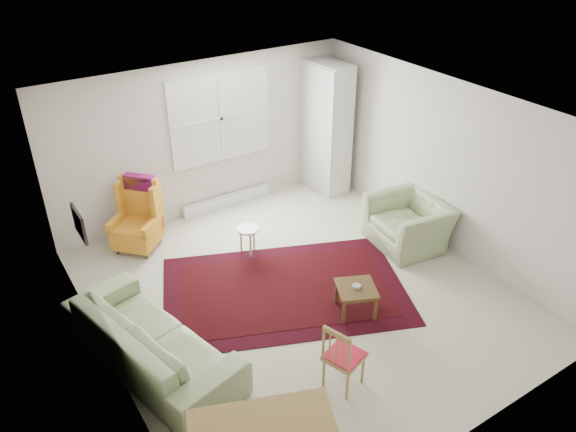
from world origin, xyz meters
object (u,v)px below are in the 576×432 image
wingback_chair (134,217)px  stool (248,240)px  cabinet (326,128)px  armchair (409,219)px  desk_chair (344,355)px  coffee_table (356,300)px  sofa (150,330)px

wingback_chair → stool: wingback_chair is taller
wingback_chair → cabinet: size_ratio=0.48×
armchair → cabinet: 2.32m
wingback_chair → desk_chair: 3.91m
stool → armchair: bearing=-26.7°
armchair → desk_chair: bearing=-48.3°
cabinet → desk_chair: (-2.60, -3.91, -0.70)m
desk_chair → coffee_table: bearing=-63.3°
coffee_table → stool: stool is taller
wingback_chair → stool: 1.70m
desk_chair → sofa: bearing=30.0°
armchair → wingback_chair: size_ratio=1.03×
armchair → wingback_chair: wingback_chair is taller
stool → sofa: bearing=-146.0°
stool → desk_chair: 2.81m
sofa → stool: 2.43m
coffee_table → desk_chair: size_ratio=0.56×
cabinet → armchair: bearing=-95.9°
coffee_table → desk_chair: (-0.87, -0.87, 0.23)m
cabinet → coffee_table: bearing=-123.9°
sofa → desk_chair: 2.15m
desk_chair → stool: bearing=-26.4°
wingback_chair → armchair: bearing=15.5°
sofa → desk_chair: (1.60, -1.43, -0.04)m
wingback_chair → sofa: bearing=-59.4°
stool → wingback_chair: bearing=142.4°
sofa → stool: size_ratio=5.42×
stool → cabinet: bearing=27.3°
armchair → coffee_table: size_ratio=2.32×
sofa → wingback_chair: wingback_chair is taller
armchair → cabinet: bearing=-173.7°
stool → coffee_table: bearing=-76.0°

